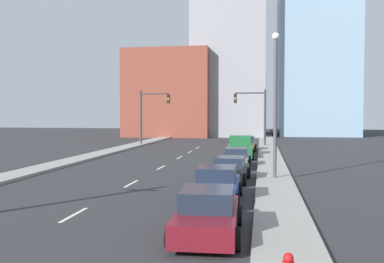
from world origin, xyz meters
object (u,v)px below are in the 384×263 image
traffic_signal_right (256,110)px  sedan_black (230,170)px  sedan_maroon (207,214)px  sedan_gray (236,158)px  traffic_signal_left (149,110)px  sedan_brown (246,144)px  street_lamp (275,95)px  sedan_blue (217,186)px  pickup_truck_green (240,148)px

traffic_signal_right → sedan_black: size_ratio=1.49×
traffic_signal_right → sedan_maroon: size_ratio=1.45×
traffic_signal_right → sedan_gray: (-1.19, -19.79, -3.59)m
traffic_signal_left → sedan_maroon: size_ratio=1.45×
traffic_signal_right → sedan_black: 26.47m
sedan_maroon → sedan_brown: sedan_brown is taller
street_lamp → sedan_blue: bearing=-113.3°
traffic_signal_left → sedan_brown: bearing=-28.0°
sedan_maroon → traffic_signal_left: bearing=105.8°
sedan_gray → traffic_signal_left: bearing=120.8°
sedan_maroon → sedan_brown: bearing=87.7°
street_lamp → sedan_blue: 8.05m
sedan_blue → pickup_truck_green: bearing=89.4°
sedan_black → pickup_truck_green: size_ratio=0.70×
sedan_black → sedan_gray: 6.40m
sedan_maroon → pickup_truck_green: 24.74m
traffic_signal_left → sedan_blue: traffic_signal_left is taller
traffic_signal_right → sedan_maroon: (-1.11, -37.23, -3.55)m
traffic_signal_left → sedan_maroon: bearing=-72.3°
sedan_maroon → traffic_signal_right: bearing=86.3°
sedan_maroon → pickup_truck_green: size_ratio=0.72×
sedan_maroon → sedan_blue: sedan_blue is taller
pickup_truck_green → street_lamp: bearing=-80.5°
street_lamp → sedan_brown: size_ratio=1.97×
traffic_signal_right → pickup_truck_green: traffic_signal_right is taller
traffic_signal_left → traffic_signal_right: bearing=0.0°
sedan_gray → street_lamp: bearing=-66.4°
sedan_maroon → sedan_gray: bearing=88.3°
street_lamp → sedan_maroon: street_lamp is taller
sedan_brown → sedan_maroon: bearing=-89.0°
sedan_black → sedan_gray: (0.01, 6.40, 0.01)m
sedan_gray → traffic_signal_right: bearing=86.5°
sedan_blue → traffic_signal_right: bearing=87.2°
traffic_signal_right → sedan_gray: size_ratio=1.39×
traffic_signal_left → sedan_blue: (11.63, -31.89, -3.54)m
traffic_signal_right → pickup_truck_green: size_ratio=1.04×
traffic_signal_left → sedan_gray: 23.33m
sedan_blue → sedan_brown: 25.48m
sedan_maroon → sedan_gray: sedan_maroon is taller
traffic_signal_right → street_lamp: bearing=-87.0°
traffic_signal_left → street_lamp: 29.34m
traffic_signal_right → sedan_black: bearing=-92.6°
pickup_truck_green → traffic_signal_left: bearing=131.2°
traffic_signal_right → sedan_black: (-1.19, -26.19, -3.60)m
sedan_black → sedan_maroon: bearing=-86.4°
traffic_signal_right → sedan_black: traffic_signal_right is taller
sedan_blue → sedan_gray: sedan_blue is taller
sedan_maroon → sedan_gray: 17.44m
sedan_brown → sedan_gray: bearing=-89.7°
sedan_black → sedan_blue: bearing=-88.5°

